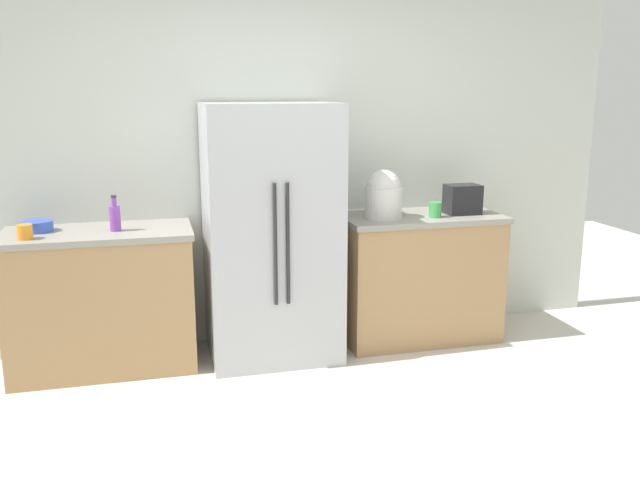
# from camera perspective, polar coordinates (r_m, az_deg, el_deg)

# --- Properties ---
(ground_plane) EXTENTS (10.24, 10.24, 0.00)m
(ground_plane) POSITION_cam_1_polar(r_m,az_deg,el_deg) (3.51, 2.82, -18.28)
(ground_plane) COLOR beige
(kitchen_back_panel) EXTENTS (5.12, 0.10, 2.75)m
(kitchen_back_panel) POSITION_cam_1_polar(r_m,az_deg,el_deg) (4.85, -3.62, 7.55)
(kitchen_back_panel) COLOR silver
(kitchen_back_panel) RESTS_ON ground_plane
(counter_left) EXTENTS (1.19, 0.60, 0.93)m
(counter_left) POSITION_cam_1_polar(r_m,az_deg,el_deg) (4.61, -18.08, -4.87)
(counter_left) COLOR tan
(counter_left) RESTS_ON ground_plane
(counter_right) EXTENTS (1.15, 0.60, 0.93)m
(counter_right) POSITION_cam_1_polar(r_m,az_deg,el_deg) (4.97, 8.42, -3.10)
(counter_right) COLOR tan
(counter_right) RESTS_ON ground_plane
(refrigerator) EXTENTS (0.87, 0.69, 1.73)m
(refrigerator) POSITION_cam_1_polar(r_m,az_deg,el_deg) (4.51, -4.16, 0.58)
(refrigerator) COLOR #B7BABF
(refrigerator) RESTS_ON ground_plane
(toaster) EXTENTS (0.24, 0.17, 0.21)m
(toaster) POSITION_cam_1_polar(r_m,az_deg,el_deg) (4.93, 12.06, 3.41)
(toaster) COLOR black
(toaster) RESTS_ON counter_right
(rice_cooker) EXTENTS (0.26, 0.26, 0.34)m
(rice_cooker) POSITION_cam_1_polar(r_m,az_deg,el_deg) (4.68, 5.44, 3.84)
(rice_cooker) COLOR silver
(rice_cooker) RESTS_ON counter_right
(bottle_a) EXTENTS (0.07, 0.07, 0.23)m
(bottle_a) POSITION_cam_1_polar(r_m,az_deg,el_deg) (4.43, -17.09, 1.88)
(bottle_a) COLOR purple
(bottle_a) RESTS_ON counter_left
(cup_a) EXTENTS (0.09, 0.09, 0.09)m
(cup_a) POSITION_cam_1_polar(r_m,az_deg,el_deg) (4.38, -23.87, 0.63)
(cup_a) COLOR orange
(cup_a) RESTS_ON counter_left
(cup_b) EXTENTS (0.09, 0.09, 0.11)m
(cup_b) POSITION_cam_1_polar(r_m,az_deg,el_deg) (4.76, 9.81, 2.56)
(cup_b) COLOR green
(cup_b) RESTS_ON counter_right
(bowl_a) EXTENTS (0.19, 0.19, 0.07)m
(bowl_a) POSITION_cam_1_polar(r_m,az_deg,el_deg) (4.59, -22.96, 1.09)
(bowl_a) COLOR blue
(bowl_a) RESTS_ON counter_left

